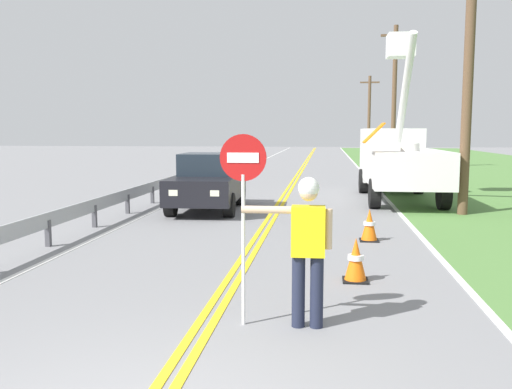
# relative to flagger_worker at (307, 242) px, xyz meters

# --- Properties ---
(centerline_yellow_left) EXTENTS (0.11, 110.00, 0.01)m
(centerline_yellow_left) POSITION_rel_flagger_worker_xyz_m (-1.33, 17.20, -1.04)
(centerline_yellow_left) COLOR yellow
(centerline_yellow_left) RESTS_ON ground
(centerline_yellow_right) EXTENTS (0.11, 110.00, 0.01)m
(centerline_yellow_right) POSITION_rel_flagger_worker_xyz_m (-1.15, 17.20, -1.04)
(centerline_yellow_right) COLOR yellow
(centerline_yellow_right) RESTS_ON ground
(edge_line_right) EXTENTS (0.12, 110.00, 0.01)m
(edge_line_right) POSITION_rel_flagger_worker_xyz_m (2.36, 17.20, -1.04)
(edge_line_right) COLOR silver
(edge_line_right) RESTS_ON ground
(edge_line_left) EXTENTS (0.12, 110.00, 0.01)m
(edge_line_left) POSITION_rel_flagger_worker_xyz_m (-4.84, 17.20, -1.04)
(edge_line_left) COLOR silver
(edge_line_left) RESTS_ON ground
(flagger_worker) EXTENTS (1.09, 0.25, 1.83)m
(flagger_worker) POSITION_rel_flagger_worker_xyz_m (0.00, 0.00, 0.00)
(flagger_worker) COLOR #1E2338
(flagger_worker) RESTS_ON ground
(stop_sign_paddle) EXTENTS (0.56, 0.04, 2.33)m
(stop_sign_paddle) POSITION_rel_flagger_worker_xyz_m (-0.77, -0.01, 0.66)
(stop_sign_paddle) COLOR silver
(stop_sign_paddle) RESTS_ON ground
(utility_bucket_truck) EXTENTS (2.67, 6.83, 5.69)m
(utility_bucket_truck) POSITION_rel_flagger_worker_xyz_m (2.73, 13.08, 0.38)
(utility_bucket_truck) COLOR white
(utility_bucket_truck) RESTS_ON ground
(oncoming_sedan_nearest) EXTENTS (2.03, 4.16, 1.70)m
(oncoming_sedan_nearest) POSITION_rel_flagger_worker_xyz_m (-3.27, 9.55, -0.21)
(oncoming_sedan_nearest) COLOR black
(oncoming_sedan_nearest) RESTS_ON ground
(utility_pole_near) EXTENTS (1.80, 0.28, 7.54)m
(utility_pole_near) POSITION_rel_flagger_worker_xyz_m (4.11, 9.61, 2.90)
(utility_pole_near) COLOR brown
(utility_pole_near) RESTS_ON ground
(utility_pole_mid) EXTENTS (1.80, 0.28, 8.75)m
(utility_pole_mid) POSITION_rel_flagger_worker_xyz_m (4.36, 28.34, 3.51)
(utility_pole_mid) COLOR brown
(utility_pole_mid) RESTS_ON ground
(utility_pole_far) EXTENTS (1.80, 0.28, 7.52)m
(utility_pole_far) POSITION_rel_flagger_worker_xyz_m (4.27, 46.60, 2.89)
(utility_pole_far) COLOR brown
(utility_pole_far) RESTS_ON ground
(traffic_cone_lead) EXTENTS (0.40, 0.40, 0.70)m
(traffic_cone_lead) POSITION_rel_flagger_worker_xyz_m (0.70, 2.13, -0.71)
(traffic_cone_lead) COLOR orange
(traffic_cone_lead) RESTS_ON ground
(traffic_cone_mid) EXTENTS (0.40, 0.40, 0.70)m
(traffic_cone_mid) POSITION_rel_flagger_worker_xyz_m (1.17, 5.41, -0.71)
(traffic_cone_mid) COLOR orange
(traffic_cone_mid) RESTS_ON ground
(guardrail_left_shoulder) EXTENTS (0.10, 32.00, 0.71)m
(guardrail_left_shoulder) POSITION_rel_flagger_worker_xyz_m (-5.44, 12.00, -0.53)
(guardrail_left_shoulder) COLOR #9EA0A3
(guardrail_left_shoulder) RESTS_ON ground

